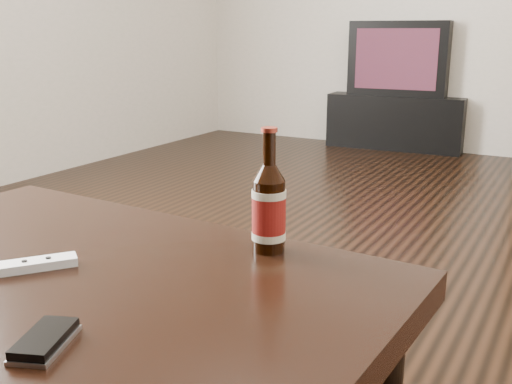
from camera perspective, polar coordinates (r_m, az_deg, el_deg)
The scene contains 7 objects.
floor at distance 1.94m, azimuth 10.97°, elevation -12.80°, with size 5.00×6.00×0.01m, color black.
tv_stand at distance 4.92m, azimuth 13.45°, elevation 6.69°, with size 1.03×0.52×0.41m, color black.
tv at distance 4.88m, azimuth 13.80°, elevation 12.30°, with size 0.76×0.50×0.55m.
coffee_table at distance 1.24m, azimuth -16.21°, elevation -9.39°, with size 1.25×0.77×0.46m.
beer_bottle at distance 1.22m, azimuth 1.23°, elevation -1.58°, with size 0.09×0.09×0.26m.
phone at distance 0.94m, azimuth -19.46°, elevation -13.22°, with size 0.10×0.13×0.02m.
remote at distance 1.22m, azimuth -20.35°, elevation -6.49°, with size 0.13×0.15×0.02m.
Camera 1 is at (0.51, -1.64, 0.90)m, focal length 42.00 mm.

